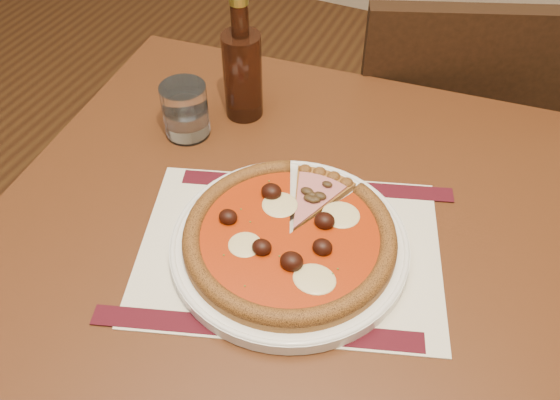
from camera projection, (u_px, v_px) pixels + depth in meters
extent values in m
cube|color=#562814|center=(274.00, 234.00, 0.85)|extent=(0.87, 0.87, 0.04)
cylinder|color=#562814|center=(186.00, 196.00, 1.42)|extent=(0.05, 0.05, 0.71)
cylinder|color=#562814|center=(483.00, 271.00, 1.27)|extent=(0.05, 0.05, 0.71)
cube|color=black|center=(430.00, 142.00, 1.45)|extent=(0.54, 0.54, 0.04)
cylinder|color=black|center=(470.00, 163.00, 1.73)|extent=(0.04, 0.04, 0.41)
cylinder|color=black|center=(348.00, 159.00, 1.74)|extent=(0.04, 0.04, 0.41)
cylinder|color=black|center=(494.00, 259.00, 1.48)|extent=(0.04, 0.04, 0.41)
cylinder|color=black|center=(352.00, 253.00, 1.50)|extent=(0.04, 0.04, 0.41)
cube|color=black|center=(464.00, 112.00, 1.15)|extent=(0.40, 0.19, 0.43)
cube|color=silver|center=(289.00, 250.00, 0.80)|extent=(0.47, 0.40, 0.00)
cylinder|color=white|center=(289.00, 245.00, 0.79)|extent=(0.32, 0.32, 0.02)
cylinder|color=brown|center=(290.00, 238.00, 0.78)|extent=(0.28, 0.28, 0.01)
torus|color=#985621|center=(290.00, 235.00, 0.78)|extent=(0.28, 0.28, 0.02)
cylinder|color=#A42807|center=(290.00, 234.00, 0.77)|extent=(0.24, 0.24, 0.00)
ellipsoid|color=beige|center=(280.00, 205.00, 0.81)|extent=(0.05, 0.04, 0.01)
ellipsoid|color=beige|center=(230.00, 247.00, 0.75)|extent=(0.05, 0.04, 0.01)
ellipsoid|color=beige|center=(305.00, 260.00, 0.74)|extent=(0.05, 0.04, 0.01)
ellipsoid|color=beige|center=(343.00, 213.00, 0.80)|extent=(0.05, 0.04, 0.01)
ellipsoid|color=black|center=(275.00, 195.00, 0.80)|extent=(0.03, 0.02, 0.02)
ellipsoid|color=black|center=(224.00, 211.00, 0.78)|extent=(0.03, 0.02, 0.02)
ellipsoid|color=black|center=(252.00, 248.00, 0.74)|extent=(0.03, 0.02, 0.02)
ellipsoid|color=black|center=(293.00, 283.00, 0.70)|extent=(0.03, 0.02, 0.02)
ellipsoid|color=black|center=(330.00, 246.00, 0.74)|extent=(0.03, 0.02, 0.02)
ellipsoid|color=black|center=(353.00, 208.00, 0.78)|extent=(0.03, 0.02, 0.02)
ellipsoid|color=#392914|center=(315.00, 205.00, 0.81)|extent=(0.02, 0.01, 0.01)
ellipsoid|color=#392914|center=(328.00, 186.00, 0.83)|extent=(0.02, 0.01, 0.01)
ellipsoid|color=#392914|center=(311.00, 202.00, 0.81)|extent=(0.02, 0.01, 0.01)
ellipsoid|color=#392914|center=(319.00, 183.00, 0.83)|extent=(0.02, 0.01, 0.01)
ellipsoid|color=#392914|center=(306.00, 201.00, 0.81)|extent=(0.02, 0.01, 0.01)
ellipsoid|color=#392914|center=(310.00, 181.00, 0.84)|extent=(0.02, 0.01, 0.01)
ellipsoid|color=#392914|center=(300.00, 200.00, 0.81)|extent=(0.02, 0.01, 0.01)
cylinder|color=white|center=(185.00, 110.00, 0.94)|extent=(0.09, 0.09, 0.09)
cylinder|color=#36180D|center=(243.00, 76.00, 0.96)|extent=(0.06, 0.06, 0.15)
cylinder|color=#36180D|center=(240.00, 22.00, 0.89)|extent=(0.03, 0.03, 0.06)
cylinder|color=olive|center=(239.00, 0.00, 0.86)|extent=(0.03, 0.03, 0.01)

